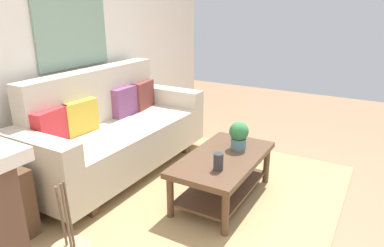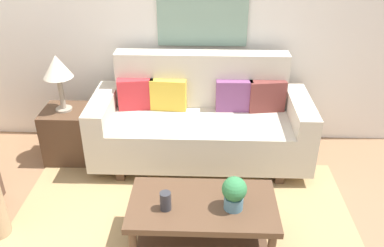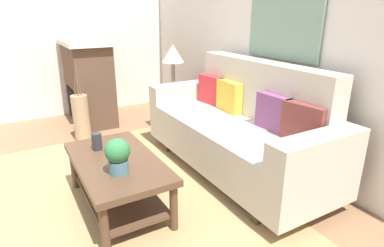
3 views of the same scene
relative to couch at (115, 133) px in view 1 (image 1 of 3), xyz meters
name	(u,v)px [view 1 (image 1 of 3)]	position (x,y,z in m)	size (l,w,h in m)	color
ground_plane	(260,221)	(-0.13, -1.66, -0.43)	(9.35, 9.35, 0.00)	#8C6647
wall_back	(59,42)	(-0.13, 0.54, 0.92)	(5.35, 0.10, 2.70)	silver
area_rug	(207,204)	(-0.13, -1.16, -0.42)	(2.89, 2.13, 0.01)	#A38456
couch	(115,133)	(0.00, 0.00, 0.00)	(2.13, 0.84, 1.08)	beige
throw_pillow_crimson	(52,127)	(-0.66, 0.13, 0.25)	(0.36, 0.12, 0.32)	red
throw_pillow_mustard	(80,117)	(-0.33, 0.13, 0.25)	(0.36, 0.12, 0.32)	gold
throw_pillow_plum	(125,101)	(0.33, 0.13, 0.25)	(0.36, 0.12, 0.32)	#7A4270
throw_pillow_maroon	(143,95)	(0.66, 0.13, 0.25)	(0.36, 0.12, 0.32)	brown
coffee_table	(223,168)	(0.04, -1.23, -0.12)	(1.10, 0.60, 0.43)	#513826
tabletop_vase	(218,162)	(-0.23, -1.31, 0.07)	(0.08, 0.08, 0.14)	#2D2D33
potted_plant_tabletop	(239,134)	(0.26, -1.28, 0.14)	(0.18, 0.18, 0.26)	slate
floor_vase_branch_a	(69,215)	(-1.60, -1.16, 0.32)	(0.01, 0.01, 0.36)	brown
floor_vase_branch_b	(62,217)	(-1.63, -1.15, 0.32)	(0.01, 0.01, 0.36)	brown
floor_vase_branch_c	(67,219)	(-1.63, -1.18, 0.32)	(0.01, 0.01, 0.36)	brown
framed_painting	(72,26)	(0.00, 0.47, 1.07)	(0.90, 0.03, 0.84)	gray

